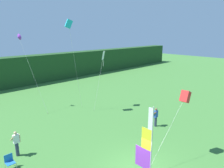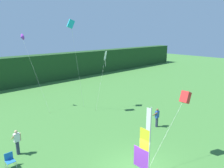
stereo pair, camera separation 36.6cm
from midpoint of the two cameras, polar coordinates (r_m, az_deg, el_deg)
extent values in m
cylinder|color=#B7B7BC|center=(11.22, 9.64, -16.57)|extent=(0.06, 0.06, 4.36)
cube|color=purple|center=(11.90, 7.36, -19.13)|extent=(0.02, 0.97, 1.16)
cube|color=yellow|center=(11.21, 8.31, -14.48)|extent=(0.02, 0.60, 1.16)
cube|color=white|center=(10.61, 9.33, -9.26)|extent=(0.02, 0.23, 1.16)
cylinder|color=#2D334C|center=(15.62, -24.83, -15.66)|extent=(0.22, 0.22, 0.91)
cube|color=white|center=(15.28, -25.12, -13.24)|extent=(0.36, 0.20, 0.57)
sphere|color=tan|center=(15.11, -25.28, -11.86)|extent=(0.20, 0.20, 0.20)
cylinder|color=tan|center=(15.25, -26.05, -13.16)|extent=(0.09, 0.48, 0.42)
cylinder|color=tan|center=(15.37, -24.29, -13.15)|extent=(0.09, 0.14, 0.56)
cylinder|color=#2D334C|center=(18.54, 11.10, -9.94)|extent=(0.22, 0.22, 0.82)
cube|color=#284CA8|center=(18.27, 11.20, -7.92)|extent=(0.36, 0.20, 0.59)
sphere|color=brown|center=(18.12, 11.27, -6.69)|extent=(0.20, 0.20, 0.20)
cylinder|color=brown|center=(18.10, 10.64, -7.87)|extent=(0.09, 0.48, 0.42)
cylinder|color=brown|center=(18.46, 11.59, -7.79)|extent=(0.09, 0.14, 0.56)
cylinder|color=#BCBCC1|center=(14.41, -25.04, -19.47)|extent=(0.03, 0.03, 0.42)
cylinder|color=#BCBCC1|center=(14.70, -27.57, -19.07)|extent=(0.03, 0.03, 0.42)
cylinder|color=#BCBCC1|center=(14.80, -25.72, -18.60)|extent=(0.03, 0.03, 0.42)
cube|color=#1E66B2|center=(14.43, -26.42, -18.52)|extent=(0.48, 0.48, 0.03)
cube|color=#1E66B2|center=(14.51, -26.85, -17.29)|extent=(0.48, 0.03, 0.44)
cylinder|color=brown|center=(22.95, -8.55, -6.06)|extent=(0.03, 0.03, 0.08)
cylinder|color=silver|center=(21.17, -10.20, 4.00)|extent=(1.61, 0.65, 8.52)
cube|color=#23B2C6|center=(20.17, -12.13, 15.58)|extent=(0.85, 0.72, 0.84)
cylinder|color=silver|center=(13.06, 13.64, -13.12)|extent=(3.50, 0.26, 3.97)
cube|color=red|center=(13.72, 18.42, -3.21)|extent=(0.73, 0.51, 0.83)
cylinder|color=brown|center=(21.92, -17.35, -7.55)|extent=(0.03, 0.03, 0.08)
cylinder|color=silver|center=(22.13, -20.90, 2.14)|extent=(0.87, 3.15, 7.32)
cone|color=purple|center=(23.03, -24.33, 11.45)|extent=(0.42, 0.65, 0.64)
cylinder|color=brown|center=(21.82, -5.38, -7.04)|extent=(0.03, 0.03, 0.08)
cylinder|color=silver|center=(21.52, -4.11, 0.23)|extent=(1.51, 0.14, 5.49)
cube|color=white|center=(21.57, -2.84, 7.70)|extent=(0.60, 0.47, 0.84)
cylinder|color=white|center=(21.67, -2.81, 5.66)|extent=(0.02, 0.02, 0.70)
camera|label=1|loc=(0.18, -90.75, -0.19)|focal=33.91mm
camera|label=2|loc=(0.18, 89.25, 0.19)|focal=33.91mm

